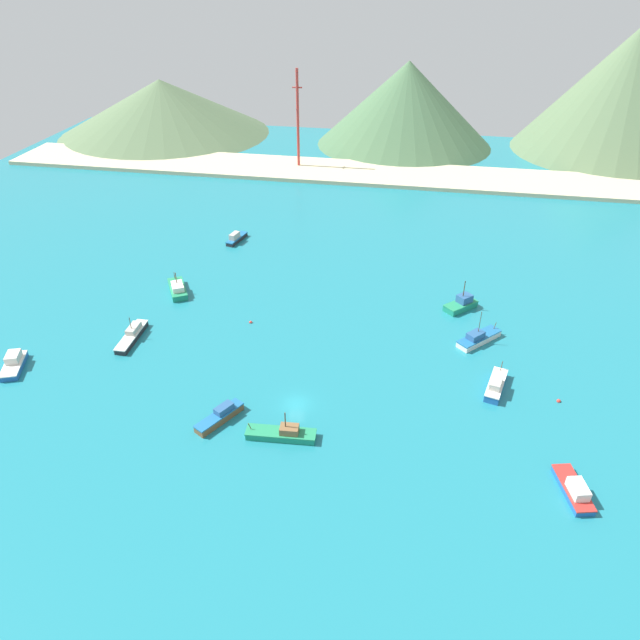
# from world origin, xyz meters

# --- Properties ---
(ground) EXTENTS (260.00, 280.00, 0.50)m
(ground) POSITION_xyz_m (0.00, 30.00, -0.25)
(ground) COLOR teal
(fishing_boat_0) EXTENTS (2.57, 10.58, 4.64)m
(fishing_boat_0) POSITION_xyz_m (-34.45, 12.63, 0.80)
(fishing_boat_0) COLOR #232328
(fishing_boat_0) RESTS_ON ground
(fishing_boat_1) EXTENTS (5.42, 8.21, 2.56)m
(fishing_boat_1) POSITION_xyz_m (-50.81, 0.51, 0.93)
(fishing_boat_1) COLOR #1E5BA8
(fishing_boat_1) RESTS_ON ground
(fishing_boat_2) EXTENTS (4.59, 8.69, 2.51)m
(fishing_boat_2) POSITION_xyz_m (40.73, -11.13, 0.90)
(fishing_boat_2) COLOR #1E5BA8
(fishing_boat_2) RESTS_ON ground
(fishing_boat_3) EXTENTS (10.76, 3.31, 4.98)m
(fishing_boat_3) POSITION_xyz_m (-0.44, -7.76, 0.78)
(fishing_boat_3) COLOR #198466
(fishing_boat_3) RESTS_ON ground
(fishing_boat_4) EXTENTS (8.64, 8.87, 6.78)m
(fishing_boat_4) POSITION_xyz_m (29.76, 23.33, 0.89)
(fishing_boat_4) COLOR silver
(fishing_boat_4) RESTS_ON ground
(fishing_boat_5) EXTENTS (7.25, 7.20, 6.42)m
(fishing_boat_5) POSITION_xyz_m (26.94, 34.96, 1.08)
(fishing_boat_5) COLOR #198466
(fishing_boat_5) RESTS_ON ground
(fishing_boat_6) EXTENTS (4.46, 8.84, 3.02)m
(fishing_boat_6) POSITION_xyz_m (31.96, 9.53, 0.99)
(fishing_boat_6) COLOR #1E5BA8
(fishing_boat_6) RESTS_ON ground
(fishing_boat_7) EXTENTS (7.13, 9.20, 4.81)m
(fishing_boat_7) POSITION_xyz_m (-32.71, 30.72, 0.96)
(fishing_boat_7) COLOR #198466
(fishing_boat_7) RESTS_ON ground
(fishing_boat_8) EXTENTS (6.10, 8.55, 2.33)m
(fishing_boat_8) POSITION_xyz_m (-10.84, -5.84, 0.87)
(fishing_boat_8) COLOR brown
(fishing_boat_8) RESTS_ON ground
(fishing_boat_9) EXTENTS (3.61, 8.01, 2.53)m
(fishing_boat_9) POSITION_xyz_m (-28.13, 57.77, 0.91)
(fishing_boat_9) COLOR #232328
(fishing_boat_9) RESTS_ON ground
(buoy_0) EXTENTS (0.66, 0.66, 0.66)m
(buoy_0) POSITION_xyz_m (41.94, 8.29, 0.11)
(buoy_0) COLOR red
(buoy_0) RESTS_ON ground
(buoy_1) EXTENTS (0.61, 0.61, 0.61)m
(buoy_1) POSITION_xyz_m (-14.03, 22.00, 0.11)
(buoy_1) COLOR red
(buoy_1) RESTS_ON ground
(beach_strip) EXTENTS (247.00, 23.22, 1.20)m
(beach_strip) POSITION_xyz_m (0.00, 114.76, 0.60)
(beach_strip) COLOR beige
(beach_strip) RESTS_ON ground
(hill_west) EXTENTS (82.47, 82.47, 20.49)m
(hill_west) POSITION_xyz_m (-86.37, 150.38, 10.25)
(hill_west) COLOR #56704C
(hill_west) RESTS_ON ground
(hill_central) EXTENTS (64.96, 64.96, 29.37)m
(hill_central) POSITION_xyz_m (8.16, 152.40, 14.68)
(hill_central) COLOR #476B47
(hill_central) RESTS_ON ground
(hill_east) EXTENTS (70.90, 70.90, 41.92)m
(hill_east) POSITION_xyz_m (83.11, 156.00, 20.96)
(hill_east) COLOR #56704C
(hill_east) RESTS_ON ground
(radio_tower) EXTENTS (3.15, 2.52, 31.49)m
(radio_tower) POSITION_xyz_m (-24.73, 116.98, 16.06)
(radio_tower) COLOR #B7332D
(radio_tower) RESTS_ON ground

